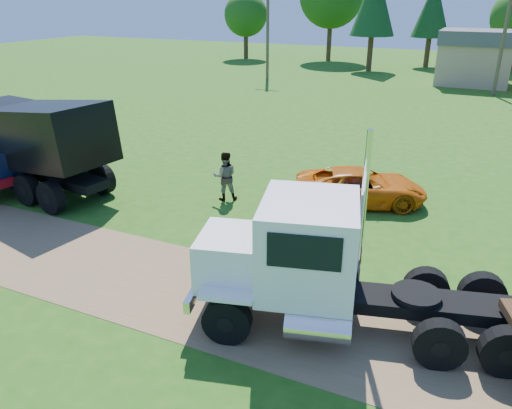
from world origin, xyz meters
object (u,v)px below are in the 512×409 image
at_px(orange_pickup, 361,187).
at_px(spectator_a, 325,296).
at_px(white_semi_tractor, 311,264).
at_px(black_dump_truck, 26,139).

bearing_deg(orange_pickup, spectator_a, 165.33).
distance_m(orange_pickup, spectator_a, 8.22).
height_order(white_semi_tractor, black_dump_truck, white_semi_tractor).
height_order(white_semi_tractor, orange_pickup, white_semi_tractor).
distance_m(white_semi_tractor, black_dump_truck, 14.17).
xyz_separation_m(orange_pickup, spectator_a, (1.13, -8.14, 0.16)).
bearing_deg(spectator_a, orange_pickup, 78.13).
bearing_deg(white_semi_tractor, spectator_a, -13.95).
bearing_deg(orange_pickup, white_semi_tractor, 162.69).
bearing_deg(white_semi_tractor, black_dump_truck, 149.20).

